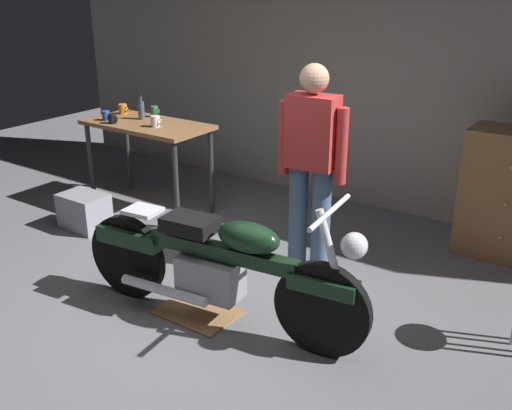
{
  "coord_description": "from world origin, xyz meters",
  "views": [
    {
      "loc": [
        2.4,
        -2.69,
        2.27
      ],
      "look_at": [
        0.05,
        0.7,
        0.65
      ],
      "focal_mm": 41.37,
      "sensor_mm": 36.0,
      "label": 1
    }
  ],
  "objects_px": {
    "mug_black_matte": "(113,119)",
    "bottle": "(141,110)",
    "mug_green_speckled": "(155,112)",
    "mug_blue_enamel": "(106,116)",
    "storage_bin": "(84,211)",
    "mug_white_ceramic": "(155,121)",
    "person_standing": "(311,162)",
    "mug_orange_travel": "(123,109)",
    "motorcycle": "(218,264)"
  },
  "relations": [
    {
      "from": "mug_green_speckled",
      "to": "mug_blue_enamel",
      "type": "height_order",
      "value": "mug_green_speckled"
    },
    {
      "from": "mug_green_speckled",
      "to": "bottle",
      "type": "relative_size",
      "value": 0.46
    },
    {
      "from": "storage_bin",
      "to": "bottle",
      "type": "bearing_deg",
      "value": 90.07
    },
    {
      "from": "mug_white_ceramic",
      "to": "motorcycle",
      "type": "bearing_deg",
      "value": -35.78
    },
    {
      "from": "mug_white_ceramic",
      "to": "mug_black_matte",
      "type": "distance_m",
      "value": 0.46
    },
    {
      "from": "person_standing",
      "to": "mug_black_matte",
      "type": "height_order",
      "value": "person_standing"
    },
    {
      "from": "bottle",
      "to": "storage_bin",
      "type": "bearing_deg",
      "value": -89.93
    },
    {
      "from": "mug_orange_travel",
      "to": "bottle",
      "type": "distance_m",
      "value": 0.34
    },
    {
      "from": "bottle",
      "to": "motorcycle",
      "type": "bearing_deg",
      "value": -34.11
    },
    {
      "from": "mug_blue_enamel",
      "to": "mug_green_speckled",
      "type": "bearing_deg",
      "value": 53.51
    },
    {
      "from": "motorcycle",
      "to": "mug_blue_enamel",
      "type": "bearing_deg",
      "value": 147.16
    },
    {
      "from": "storage_bin",
      "to": "mug_black_matte",
      "type": "relative_size",
      "value": 3.88
    },
    {
      "from": "person_standing",
      "to": "mug_green_speckled",
      "type": "relative_size",
      "value": 15.22
    },
    {
      "from": "mug_orange_travel",
      "to": "mug_blue_enamel",
      "type": "xyz_separation_m",
      "value": [
        0.08,
        -0.31,
        -0.0
      ]
    },
    {
      "from": "storage_bin",
      "to": "mug_blue_enamel",
      "type": "height_order",
      "value": "mug_blue_enamel"
    },
    {
      "from": "bottle",
      "to": "mug_blue_enamel",
      "type": "bearing_deg",
      "value": -136.17
    },
    {
      "from": "motorcycle",
      "to": "bottle",
      "type": "height_order",
      "value": "bottle"
    },
    {
      "from": "motorcycle",
      "to": "mug_blue_enamel",
      "type": "distance_m",
      "value": 2.64
    },
    {
      "from": "mug_white_ceramic",
      "to": "storage_bin",
      "type": "bearing_deg",
      "value": -116.89
    },
    {
      "from": "person_standing",
      "to": "bottle",
      "type": "xyz_separation_m",
      "value": [
        -2.17,
        0.36,
        0.07
      ]
    },
    {
      "from": "motorcycle",
      "to": "person_standing",
      "type": "height_order",
      "value": "person_standing"
    },
    {
      "from": "mug_white_ceramic",
      "to": "mug_black_matte",
      "type": "relative_size",
      "value": 1.07
    },
    {
      "from": "mug_black_matte",
      "to": "bottle",
      "type": "bearing_deg",
      "value": 71.47
    },
    {
      "from": "motorcycle",
      "to": "storage_bin",
      "type": "height_order",
      "value": "motorcycle"
    },
    {
      "from": "storage_bin",
      "to": "mug_white_ceramic",
      "type": "distance_m",
      "value": 1.09
    },
    {
      "from": "mug_orange_travel",
      "to": "mug_green_speckled",
      "type": "relative_size",
      "value": 1.1
    },
    {
      "from": "motorcycle",
      "to": "storage_bin",
      "type": "xyz_separation_m",
      "value": [
        -2.07,
        0.57,
        -0.28
      ]
    },
    {
      "from": "motorcycle",
      "to": "bottle",
      "type": "bearing_deg",
      "value": 139.57
    },
    {
      "from": "person_standing",
      "to": "mug_blue_enamel",
      "type": "relative_size",
      "value": 15.33
    },
    {
      "from": "storage_bin",
      "to": "mug_orange_travel",
      "type": "distance_m",
      "value": 1.24
    },
    {
      "from": "mug_orange_travel",
      "to": "mug_blue_enamel",
      "type": "relative_size",
      "value": 1.11
    },
    {
      "from": "motorcycle",
      "to": "mug_black_matte",
      "type": "xyz_separation_m",
      "value": [
        -2.17,
        1.11,
        0.5
      ]
    },
    {
      "from": "person_standing",
      "to": "storage_bin",
      "type": "bearing_deg",
      "value": 7.6
    },
    {
      "from": "mug_white_ceramic",
      "to": "bottle",
      "type": "height_order",
      "value": "bottle"
    },
    {
      "from": "mug_blue_enamel",
      "to": "motorcycle",
      "type": "bearing_deg",
      "value": -26.53
    },
    {
      "from": "mug_white_ceramic",
      "to": "mug_blue_enamel",
      "type": "distance_m",
      "value": 0.6
    },
    {
      "from": "person_standing",
      "to": "storage_bin",
      "type": "height_order",
      "value": "person_standing"
    },
    {
      "from": "person_standing",
      "to": "mug_black_matte",
      "type": "xyz_separation_m",
      "value": [
        -2.27,
        0.06,
        0.02
      ]
    },
    {
      "from": "storage_bin",
      "to": "motorcycle",
      "type": "bearing_deg",
      "value": -15.33
    },
    {
      "from": "person_standing",
      "to": "bottle",
      "type": "relative_size",
      "value": 6.93
    },
    {
      "from": "person_standing",
      "to": "bottle",
      "type": "height_order",
      "value": "person_standing"
    },
    {
      "from": "motorcycle",
      "to": "mug_white_ceramic",
      "type": "bearing_deg",
      "value": 137.91
    },
    {
      "from": "mug_black_matte",
      "to": "bottle",
      "type": "distance_m",
      "value": 0.32
    },
    {
      "from": "storage_bin",
      "to": "mug_green_speckled",
      "type": "relative_size",
      "value": 4.01
    },
    {
      "from": "mug_white_ceramic",
      "to": "mug_blue_enamel",
      "type": "relative_size",
      "value": 1.12
    },
    {
      "from": "mug_orange_travel",
      "to": "mug_black_matte",
      "type": "relative_size",
      "value": 1.07
    },
    {
      "from": "motorcycle",
      "to": "mug_white_ceramic",
      "type": "relative_size",
      "value": 17.97
    },
    {
      "from": "person_standing",
      "to": "mug_orange_travel",
      "type": "height_order",
      "value": "person_standing"
    },
    {
      "from": "mug_green_speckled",
      "to": "mug_white_ceramic",
      "type": "bearing_deg",
      "value": -45.3
    },
    {
      "from": "storage_bin",
      "to": "mug_orange_travel",
      "type": "bearing_deg",
      "value": 110.51
    }
  ]
}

